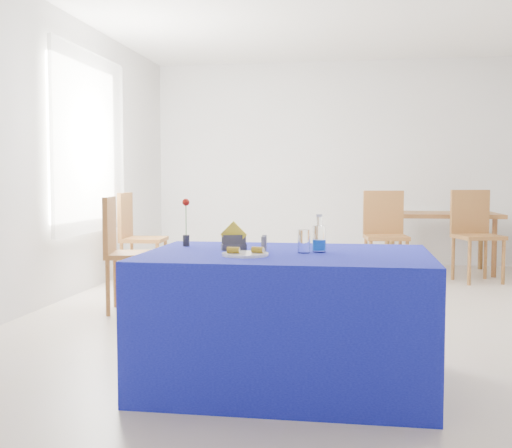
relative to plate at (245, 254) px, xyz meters
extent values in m
plane|color=beige|center=(0.27, 2.12, -0.77)|extent=(7.00, 7.00, 0.00)
plane|color=silver|center=(0.27, 5.62, 0.63)|extent=(5.00, 0.00, 5.00)
plane|color=silver|center=(0.27, -1.38, 0.63)|extent=(5.00, 0.00, 5.00)
plane|color=silver|center=(-2.23, 2.12, 0.63)|extent=(0.00, 7.00, 7.00)
cube|color=white|center=(-2.20, 2.92, 0.78)|extent=(0.04, 1.50, 1.60)
cube|color=white|center=(-2.13, 2.92, 0.78)|extent=(0.04, 1.75, 1.85)
cylinder|color=white|center=(0.00, 0.00, 0.00)|extent=(0.25, 0.25, 0.01)
cylinder|color=white|center=(0.30, 0.18, 0.06)|extent=(0.07, 0.07, 0.13)
cylinder|color=gray|center=(0.06, 0.33, 0.04)|extent=(0.03, 0.03, 0.08)
cylinder|color=#5D5D62|center=(0.07, 0.21, 0.04)|extent=(0.03, 0.03, 0.08)
cube|color=#0F138F|center=(0.21, 0.19, -0.39)|extent=(1.60, 1.10, 0.76)
cylinder|color=white|center=(0.38, 0.24, 0.07)|extent=(0.07, 0.07, 0.15)
cylinder|color=blue|center=(0.38, 0.24, 0.03)|extent=(0.08, 0.08, 0.06)
cylinder|color=white|center=(0.38, 0.24, 0.17)|extent=(0.03, 0.03, 0.05)
cylinder|color=silver|center=(0.38, 0.24, 0.20)|extent=(0.04, 0.04, 0.01)
cube|color=#3B3B41|center=(-0.11, 0.26, 0.01)|extent=(0.16, 0.11, 0.03)
cube|color=#323237|center=(-0.10, 0.24, 0.04)|extent=(0.13, 0.05, 0.09)
cube|color=#3A3A3F|center=(-0.12, 0.29, 0.04)|extent=(0.13, 0.05, 0.09)
cube|color=yellow|center=(-0.11, 0.26, 0.08)|extent=(0.16, 0.02, 0.16)
cylinder|color=#25252A|center=(-0.44, 0.42, 0.03)|extent=(0.04, 0.04, 0.07)
cylinder|color=#1D6A1A|center=(-0.44, 0.42, 0.14)|extent=(0.01, 0.01, 0.22)
sphere|color=#B2150B|center=(-0.44, 0.42, 0.26)|extent=(0.05, 0.05, 0.05)
cube|color=olive|center=(1.61, 4.89, -0.04)|extent=(1.47, 0.98, 0.05)
cylinder|color=brown|center=(1.02, 4.52, -0.41)|extent=(0.06, 0.06, 0.71)
cylinder|color=brown|center=(2.22, 4.57, -0.41)|extent=(0.06, 0.06, 0.71)
cylinder|color=olive|center=(0.99, 5.22, -0.41)|extent=(0.06, 0.06, 0.71)
cylinder|color=olive|center=(2.19, 5.27, -0.41)|extent=(0.06, 0.06, 0.71)
cylinder|color=#8F5E29|center=(0.75, 3.76, -0.52)|extent=(0.04, 0.04, 0.50)
cylinder|color=#8F5E29|center=(1.15, 3.81, -0.52)|extent=(0.04, 0.04, 0.50)
cylinder|color=#8F5E29|center=(0.70, 4.15, -0.52)|extent=(0.04, 0.04, 0.50)
cylinder|color=#8F5E29|center=(1.10, 4.20, -0.52)|extent=(0.04, 0.04, 0.50)
cube|color=#8F5E29|center=(0.92, 3.98, -0.25)|extent=(0.52, 0.52, 0.04)
cube|color=#8F5E29|center=(0.90, 4.19, 0.02)|extent=(0.47, 0.10, 0.51)
cylinder|color=#8F5E29|center=(1.83, 3.91, -0.52)|extent=(0.04, 0.04, 0.50)
cylinder|color=#8F5E29|center=(2.21, 4.03, -0.52)|extent=(0.04, 0.04, 0.50)
cylinder|color=#8F5E29|center=(1.71, 4.30, -0.52)|extent=(0.04, 0.04, 0.50)
cylinder|color=#8F5E29|center=(2.09, 4.42, -0.52)|extent=(0.04, 0.04, 0.50)
cube|color=#8F5E29|center=(1.96, 4.16, -0.25)|extent=(0.59, 0.59, 0.04)
cube|color=#8F5E29|center=(1.90, 4.37, 0.03)|extent=(0.46, 0.18, 0.51)
cylinder|color=#8F5E29|center=(-1.12, 1.85, -0.52)|extent=(0.04, 0.04, 0.49)
cylinder|color=#8F5E29|center=(-1.21, 2.24, -0.52)|extent=(0.04, 0.04, 0.49)
cylinder|color=#8F5E29|center=(-1.51, 1.77, -0.52)|extent=(0.04, 0.04, 0.49)
cylinder|color=#8F5E29|center=(-1.59, 2.15, -0.52)|extent=(0.04, 0.04, 0.49)
cube|color=#8F5E29|center=(-1.36, 2.00, -0.26)|extent=(0.54, 0.54, 0.04)
cube|color=#8F5E29|center=(-1.56, 1.96, 0.00)|extent=(0.14, 0.45, 0.50)
cylinder|color=#8F5E29|center=(-1.52, 3.20, -0.52)|extent=(0.04, 0.04, 0.49)
cylinder|color=#8F5E29|center=(-1.55, 3.60, -0.52)|extent=(0.04, 0.04, 0.49)
cylinder|color=#8F5E29|center=(-1.91, 3.18, -0.52)|extent=(0.04, 0.04, 0.49)
cylinder|color=#8F5E29|center=(-1.94, 3.57, -0.52)|extent=(0.04, 0.04, 0.49)
cube|color=#8F5E29|center=(-1.73, 3.39, -0.26)|extent=(0.49, 0.49, 0.04)
cube|color=#8F5E29|center=(-1.94, 3.37, 0.01)|extent=(0.08, 0.46, 0.50)
cylinder|color=gold|center=(-0.06, -0.02, 0.02)|extent=(0.07, 0.04, 0.03)
cylinder|color=beige|center=(-0.03, -0.02, 0.02)|extent=(0.00, 0.03, 0.03)
cylinder|color=gold|center=(0.07, 0.01, 0.02)|extent=(0.07, 0.05, 0.03)
cylinder|color=beige|center=(0.10, 0.00, 0.02)|extent=(0.01, 0.03, 0.03)
camera|label=1|loc=(0.60, -3.39, 0.41)|focal=45.00mm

